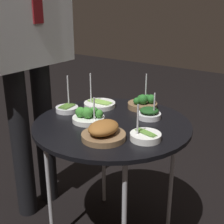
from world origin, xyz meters
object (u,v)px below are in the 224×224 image
Objects in this scene: bowl_roast_front_left at (104,132)px; bowl_spinach_mid_right at (149,113)px; bowl_asparagus_near_rim at (145,136)px; bowl_broccoli_front_right at (143,103)px; bowl_broccoli_back_left at (88,116)px; bowl_asparagus_front_center at (100,104)px; waiter_figure at (21,15)px; bowl_asparagus_center at (67,108)px; serving_cart at (112,131)px.

bowl_spinach_mid_right is at bearing -6.29° from bowl_roast_front_left.
bowl_asparagus_near_rim is 0.84× the size of bowl_roast_front_left.
bowl_broccoli_back_left is at bearing 159.83° from bowl_broccoli_front_right.
bowl_asparagus_near_rim reaches higher than bowl_broccoli_back_left.
waiter_figure is (-0.18, 0.33, 0.43)m from bowl_asparagus_front_center.
waiter_figure is at bearing 88.43° from bowl_broccoli_back_left.
bowl_asparagus_center is (-0.15, 0.09, 0.00)m from bowl_asparagus_front_center.
bowl_broccoli_back_left is 0.32m from bowl_broccoli_front_right.
bowl_asparagus_front_center reaches higher than bowl_broccoli_back_left.
bowl_broccoli_back_left is 0.28m from bowl_spinach_mid_right.
serving_cart is at bearing -87.43° from bowl_asparagus_center.
serving_cart is 5.49× the size of bowl_spinach_mid_right.
serving_cart is 0.19m from bowl_roast_front_left.
serving_cart is at bearing 24.92° from bowl_roast_front_left.
bowl_broccoli_back_left is at bearing 134.11° from bowl_spinach_mid_right.
serving_cart is 0.13m from bowl_broccoli_back_left.
bowl_spinach_mid_right is at bearing -88.49° from bowl_asparagus_front_center.
bowl_asparagus_center reaches higher than bowl_asparagus_near_rim.
bowl_asparagus_front_center is 0.39m from bowl_roast_front_left.
bowl_broccoli_front_right reaches higher than bowl_asparagus_near_rim.
bowl_asparagus_front_center is 0.99× the size of bowl_roast_front_left.
bowl_spinach_mid_right is 0.77m from waiter_figure.
bowl_broccoli_back_left is 0.99× the size of bowl_asparagus_near_rim.
bowl_asparagus_center is 0.38m from bowl_broccoli_front_right.
bowl_asparagus_near_rim is 0.09× the size of waiter_figure.
bowl_spinach_mid_right is (0.20, -0.20, -0.00)m from bowl_broccoli_back_left.
bowl_asparagus_front_center is 0.21m from bowl_broccoli_back_left.
bowl_broccoli_back_left is at bearing 57.09° from bowl_roast_front_left.
bowl_asparagus_near_rim is (-0.21, -0.39, 0.00)m from bowl_asparagus_front_center.
bowl_broccoli_front_right is at bearing -61.18° from waiter_figure.
bowl_asparagus_center is at bearing 112.72° from bowl_spinach_mid_right.
bowl_broccoli_front_right is at bearing -20.17° from bowl_broccoli_back_left.
bowl_asparagus_center is 0.48m from bowl_asparagus_near_rim.
bowl_asparagus_center is (-0.16, 0.37, -0.01)m from bowl_spinach_mid_right.
serving_cart is 0.27m from bowl_asparagus_center.
bowl_spinach_mid_right is 0.31m from bowl_roast_front_left.
bowl_asparagus_front_center is 1.04× the size of bowl_broccoli_front_right.
bowl_spinach_mid_right is (0.01, -0.29, 0.01)m from bowl_asparagus_front_center.
bowl_asparagus_near_rim is (-0.02, -0.31, -0.01)m from bowl_broccoli_back_left.
waiter_figure is (-0.03, 0.24, 0.43)m from bowl_asparagus_center.
bowl_spinach_mid_right reaches higher than serving_cart.
waiter_figure is at bearing 118.82° from bowl_broccoli_front_right.
serving_cart is 4.09× the size of bowl_asparagus_center.
bowl_broccoli_back_left is 0.84× the size of bowl_asparagus_center.
bowl_asparagus_front_center is (0.14, 0.18, 0.05)m from serving_cart.
serving_cart is 0.23m from bowl_asparagus_front_center.
bowl_broccoli_front_right is at bearing -60.25° from bowl_asparagus_front_center.
bowl_broccoli_back_left is (-0.05, 0.09, 0.07)m from serving_cart.
bowl_asparagus_near_rim is at bearing -148.16° from bowl_broccoli_front_right.
bowl_broccoli_back_left is at bearing 118.95° from serving_cart.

